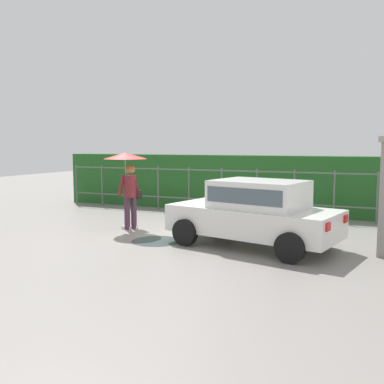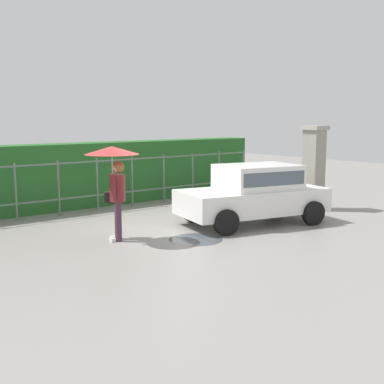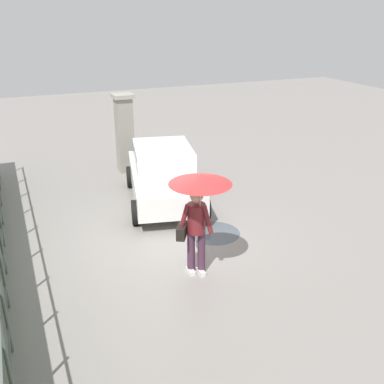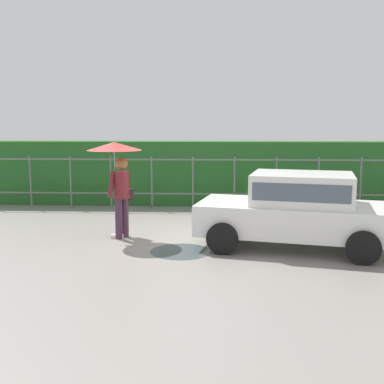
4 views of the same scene
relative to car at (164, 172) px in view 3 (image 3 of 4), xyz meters
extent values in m
plane|color=gray|center=(-2.16, 0.79, -0.80)|extent=(40.00, 40.00, 0.00)
cube|color=white|center=(-0.06, 0.01, -0.22)|extent=(3.97, 2.40, 0.60)
cube|color=white|center=(0.09, -0.02, 0.38)|extent=(2.17, 1.82, 0.60)
cube|color=#4C5B66|center=(0.09, -0.02, 0.40)|extent=(2.02, 1.80, 0.33)
cylinder|color=black|center=(-1.46, -0.54, -0.50)|extent=(0.62, 0.31, 0.60)
cylinder|color=black|center=(-1.10, 1.10, -0.50)|extent=(0.62, 0.31, 0.60)
cylinder|color=black|center=(0.98, -1.08, -0.50)|extent=(0.62, 0.31, 0.60)
cylinder|color=black|center=(1.34, 0.56, -0.50)|extent=(0.62, 0.31, 0.60)
cube|color=red|center=(1.64, -0.93, -0.07)|extent=(0.10, 0.21, 0.16)
cube|color=red|center=(1.88, 0.15, -0.07)|extent=(0.10, 0.21, 0.16)
cylinder|color=#47283D|center=(-3.64, 0.53, -0.37)|extent=(0.15, 0.15, 0.86)
cylinder|color=#47283D|center=(-3.54, 0.70, -0.37)|extent=(0.15, 0.15, 0.86)
cube|color=white|center=(-3.69, 0.56, -0.76)|extent=(0.26, 0.10, 0.08)
cube|color=white|center=(-3.59, 0.74, -0.76)|extent=(0.26, 0.10, 0.08)
cylinder|color=maroon|center=(-3.59, 0.62, 0.35)|extent=(0.34, 0.34, 0.58)
sphere|color=#DBAD89|center=(-3.59, 0.62, 0.78)|extent=(0.22, 0.22, 0.22)
sphere|color=olive|center=(-3.56, 0.60, 0.80)|extent=(0.25, 0.25, 0.25)
cylinder|color=maroon|center=(-3.77, 0.47, 0.37)|extent=(0.19, 0.24, 0.56)
cylinder|color=maroon|center=(-3.54, 0.85, 0.37)|extent=(0.19, 0.24, 0.56)
cylinder|color=#B2B2B7|center=(-3.71, 0.60, 0.69)|extent=(0.02, 0.02, 0.77)
cone|color=red|center=(-3.71, 0.60, 1.16)|extent=(1.15, 1.15, 0.17)
cube|color=black|center=(-3.56, 0.90, 0.11)|extent=(0.37, 0.31, 0.24)
cube|color=gray|center=(2.73, 0.29, 0.35)|extent=(0.48, 0.48, 2.30)
cube|color=#9E998E|center=(2.73, 0.29, 1.56)|extent=(0.60, 0.60, 0.12)
cylinder|color=#59605B|center=(-5.73, 4.04, -0.05)|extent=(0.05, 0.05, 1.50)
cylinder|color=#59605B|center=(-4.56, 4.04, -0.05)|extent=(0.05, 0.05, 1.50)
cylinder|color=#59605B|center=(-3.39, 4.04, -0.05)|extent=(0.05, 0.05, 1.50)
cylinder|color=#59605B|center=(-2.22, 4.04, -0.05)|extent=(0.05, 0.05, 1.50)
cube|color=#59605B|center=(-2.22, 4.04, -0.35)|extent=(11.71, 0.03, 0.04)
cylinder|color=#4C545B|center=(-2.25, -0.41, -0.80)|extent=(1.19, 1.19, 0.00)
camera|label=1|loc=(2.47, -9.19, 1.44)|focal=40.34mm
camera|label=2|loc=(-9.10, -8.70, 1.85)|focal=47.10mm
camera|label=3|loc=(-10.54, 3.64, 3.95)|focal=42.15mm
camera|label=4|loc=(-1.63, -9.14, 1.65)|focal=43.94mm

